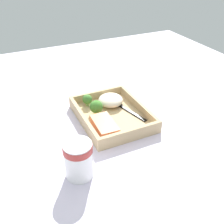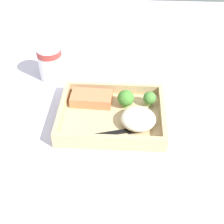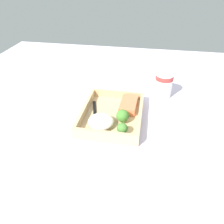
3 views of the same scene
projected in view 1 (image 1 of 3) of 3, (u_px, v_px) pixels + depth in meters
ground_plane at (112, 121)px, 89.39cm from camera, size 160.00×160.00×2.00cm
takeout_tray at (112, 117)px, 88.52cm from camera, size 27.18×21.42×1.20cm
tray_rim at (112, 112)px, 87.36cm from camera, size 27.18×21.42×3.02cm
salmon_fillet at (104, 126)px, 81.05cm from camera, size 11.22×6.37×2.77cm
mashed_potatoes at (111, 100)px, 93.19cm from camera, size 8.85×8.74×3.74cm
broccoli_floret_1 at (87, 100)px, 92.50cm from camera, size 3.50×3.50×4.24cm
broccoli_floret_2 at (96, 107)px, 87.77cm from camera, size 4.44×4.44×5.00cm
fork at (127, 110)px, 90.95cm from camera, size 15.68×5.76×0.44cm
paper_cup at (78, 158)px, 64.48cm from camera, size 7.28×7.28×10.14cm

